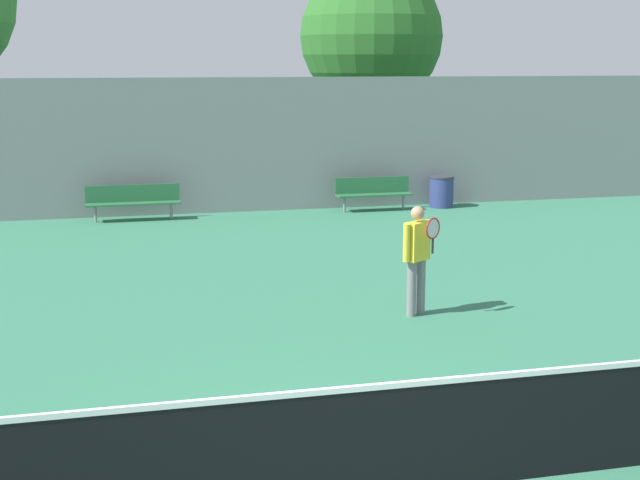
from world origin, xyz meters
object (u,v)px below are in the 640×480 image
tennis_net (370,441)px  trash_bin (441,192)px  tree_green_tall (371,37)px  bench_courtside_near (373,190)px  tennis_player (417,254)px  bench_courtside_far (133,199)px

tennis_net → trash_bin: size_ratio=15.57×
tree_green_tall → tennis_net: bearing=-107.0°
bench_courtside_near → tree_green_tall: bearing=73.9°
bench_courtside_near → trash_bin: bench_courtside_near is taller
tennis_player → bench_courtside_far: tennis_player is taller
tennis_net → trash_bin: tennis_net is taller
trash_bin → tennis_player: bearing=-113.6°
tennis_player → trash_bin: 10.01m
tennis_player → bench_courtside_far: bearing=80.1°
bench_courtside_near → bench_courtside_far: size_ratio=0.88×
tennis_net → tree_green_tall: (5.79, 18.89, 3.85)m
bench_courtside_far → tree_green_tall: 9.37m
tennis_net → tree_green_tall: bearing=73.0°
bench_courtside_near → trash_bin: bearing=2.2°
tennis_net → bench_courtside_far: tennis_net is taller
bench_courtside_near → trash_bin: 1.84m
tennis_net → bench_courtside_far: (-1.40, 14.29, -0.02)m
tennis_net → tennis_player: (2.31, 5.20, 0.40)m
tennis_player → tree_green_tall: bearing=43.6°
tennis_net → bench_courtside_far: 14.36m
tree_green_tall → tennis_player: bearing=-104.3°
bench_courtside_near → bench_courtside_far: (-5.86, 0.00, 0.00)m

